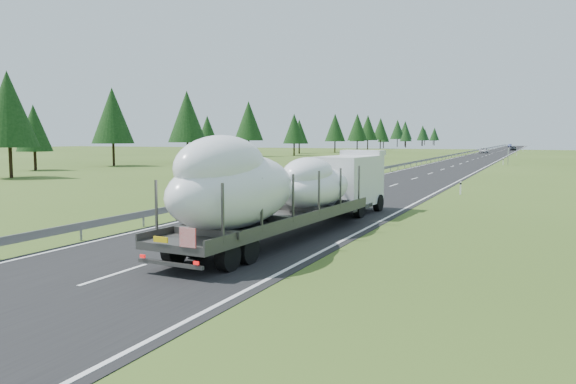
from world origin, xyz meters
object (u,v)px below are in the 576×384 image
at_px(boat_truck, 290,186).
at_px(distant_car_blue, 510,146).
at_px(highway_sign, 508,153).
at_px(distant_car_dark, 513,148).
at_px(distant_van, 484,151).

xyz_separation_m(boat_truck, distant_car_blue, (-3.65, 252.20, -1.54)).
distance_m(boat_truck, distant_car_blue, 252.23).
height_order(highway_sign, distant_car_blue, highway_sign).
bearing_deg(highway_sign, boat_truck, -93.98).
relative_size(boat_truck, distant_car_dark, 4.39).
bearing_deg(distant_van, boat_truck, -92.65).
bearing_deg(distant_car_dark, boat_truck, -87.33).
bearing_deg(highway_sign, distant_van, 98.09).
xyz_separation_m(distant_van, distant_car_dark, (5.95, 36.07, 0.03)).
xyz_separation_m(distant_car_dark, distant_car_blue, (-4.77, 75.46, -0.08)).
bearing_deg(boat_truck, distant_car_blue, 90.83).
relative_size(boat_truck, distant_van, 3.71).
height_order(boat_truck, distant_car_blue, boat_truck).
bearing_deg(highway_sign, distant_car_blue, 92.74).
distance_m(distant_van, distant_car_blue, 111.53).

